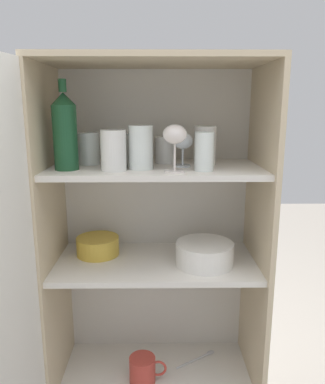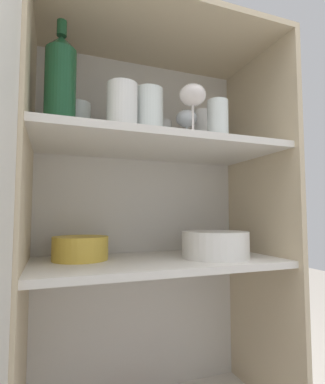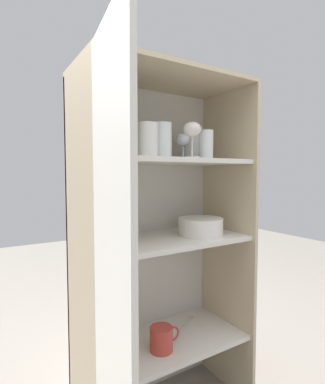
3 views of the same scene
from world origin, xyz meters
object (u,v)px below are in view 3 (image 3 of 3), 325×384
object	(u,v)px
wine_bottle	(107,122)
coffee_mug_primary	(162,339)
plate_stack_white	(201,227)
mixing_bowl_large	(113,233)

from	to	relation	value
wine_bottle	coffee_mug_primary	bearing A→B (deg)	1.96
plate_stack_white	mixing_bowl_large	world-z (taller)	plate_stack_white
plate_stack_white	coffee_mug_primary	bearing A→B (deg)	-174.69
mixing_bowl_large	coffee_mug_primary	distance (m)	0.50
wine_bottle	plate_stack_white	bearing A→B (deg)	3.58
plate_stack_white	mixing_bowl_large	bearing A→B (deg)	166.53
mixing_bowl_large	coffee_mug_primary	bearing A→B (deg)	-34.10
mixing_bowl_large	coffee_mug_primary	world-z (taller)	mixing_bowl_large
wine_bottle	mixing_bowl_large	bearing A→B (deg)	60.84
wine_bottle	plate_stack_white	size ratio (longest dim) A/B	1.39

